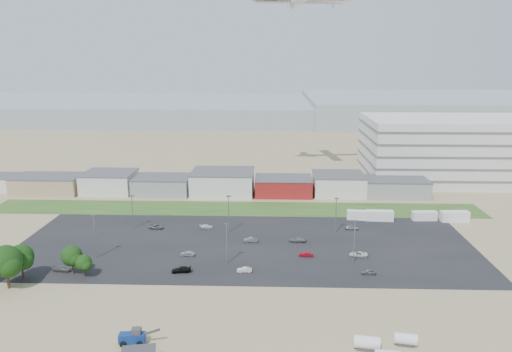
{
  "coord_description": "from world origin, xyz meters",
  "views": [
    {
      "loc": [
        12.1,
        -104.14,
        48.26
      ],
      "look_at": [
        7.77,
        22.0,
        18.19
      ],
      "focal_mm": 35.0,
      "sensor_mm": 36.0,
      "label": 1
    }
  ],
  "objects_px": {
    "parked_car_10": "(62,269)",
    "parked_car_0": "(358,254)",
    "parked_car_2": "(369,272)",
    "parked_car_12": "(297,239)",
    "parked_car_13": "(245,270)",
    "parked_car_9": "(156,227)",
    "parked_car_1": "(306,254)",
    "storage_tank_nw": "(367,342)",
    "parked_car_4": "(187,254)",
    "telehandler": "(132,336)",
    "parked_car_8": "(352,227)",
    "parked_car_3": "(181,270)",
    "box_trailer_a": "(359,215)",
    "parked_car_6": "(206,227)",
    "parked_car_7": "(251,240)"
  },
  "relations": [
    {
      "from": "parked_car_10",
      "to": "parked_car_1",
      "type": "bearing_deg",
      "value": -71.44
    },
    {
      "from": "parked_car_4",
      "to": "parked_car_2",
      "type": "bearing_deg",
      "value": 82.16
    },
    {
      "from": "telehandler",
      "to": "storage_tank_nw",
      "type": "distance_m",
      "value": 40.2
    },
    {
      "from": "parked_car_0",
      "to": "parked_car_12",
      "type": "distance_m",
      "value": 17.64
    },
    {
      "from": "parked_car_4",
      "to": "parked_car_9",
      "type": "bearing_deg",
      "value": -144.08
    },
    {
      "from": "parked_car_7",
      "to": "parked_car_10",
      "type": "bearing_deg",
      "value": -67.92
    },
    {
      "from": "parked_car_1",
      "to": "storage_tank_nw",
      "type": "bearing_deg",
      "value": 16.02
    },
    {
      "from": "box_trailer_a",
      "to": "parked_car_6",
      "type": "height_order",
      "value": "box_trailer_a"
    },
    {
      "from": "storage_tank_nw",
      "to": "parked_car_3",
      "type": "height_order",
      "value": "storage_tank_nw"
    },
    {
      "from": "parked_car_7",
      "to": "parked_car_0",
      "type": "bearing_deg",
      "value": 67.99
    },
    {
      "from": "parked_car_2",
      "to": "telehandler",
      "type": "bearing_deg",
      "value": -57.41
    },
    {
      "from": "parked_car_2",
      "to": "parked_car_12",
      "type": "relative_size",
      "value": 0.74
    },
    {
      "from": "telehandler",
      "to": "storage_tank_nw",
      "type": "xyz_separation_m",
      "value": [
        40.2,
        -0.2,
        -0.19
      ]
    },
    {
      "from": "telehandler",
      "to": "parked_car_1",
      "type": "distance_m",
      "value": 51.61
    },
    {
      "from": "parked_car_4",
      "to": "parked_car_10",
      "type": "relative_size",
      "value": 0.79
    },
    {
      "from": "parked_car_10",
      "to": "parked_car_12",
      "type": "height_order",
      "value": "parked_car_12"
    },
    {
      "from": "parked_car_0",
      "to": "parked_car_10",
      "type": "height_order",
      "value": "parked_car_10"
    },
    {
      "from": "parked_car_8",
      "to": "parked_car_10",
      "type": "distance_m",
      "value": 78.03
    },
    {
      "from": "telehandler",
      "to": "box_trailer_a",
      "type": "xyz_separation_m",
      "value": [
        50.55,
        69.82,
        -0.09
      ]
    },
    {
      "from": "parked_car_1",
      "to": "parked_car_8",
      "type": "distance_m",
      "value": 25.0
    },
    {
      "from": "parked_car_1",
      "to": "parked_car_3",
      "type": "height_order",
      "value": "parked_car_3"
    },
    {
      "from": "parked_car_3",
      "to": "parked_car_13",
      "type": "relative_size",
      "value": 1.28
    },
    {
      "from": "parked_car_12",
      "to": "parked_car_13",
      "type": "relative_size",
      "value": 1.31
    },
    {
      "from": "parked_car_9",
      "to": "parked_car_10",
      "type": "distance_m",
      "value": 33.57
    },
    {
      "from": "parked_car_0",
      "to": "parked_car_13",
      "type": "distance_m",
      "value": 29.58
    },
    {
      "from": "parked_car_10",
      "to": "parked_car_0",
      "type": "bearing_deg",
      "value": -73.09
    },
    {
      "from": "telehandler",
      "to": "storage_tank_nw",
      "type": "relative_size",
      "value": 1.65
    },
    {
      "from": "parked_car_1",
      "to": "parked_car_4",
      "type": "relative_size",
      "value": 1.01
    },
    {
      "from": "parked_car_2",
      "to": "parked_car_13",
      "type": "bearing_deg",
      "value": -90.93
    },
    {
      "from": "parked_car_8",
      "to": "parked_car_3",
      "type": "bearing_deg",
      "value": 129.6
    },
    {
      "from": "telehandler",
      "to": "parked_car_6",
      "type": "bearing_deg",
      "value": 81.26
    },
    {
      "from": "parked_car_2",
      "to": "parked_car_8",
      "type": "xyz_separation_m",
      "value": [
        0.76,
        30.35,
        0.07
      ]
    },
    {
      "from": "storage_tank_nw",
      "to": "parked_car_12",
      "type": "distance_m",
      "value": 51.25
    },
    {
      "from": "parked_car_10",
      "to": "parked_car_8",
      "type": "bearing_deg",
      "value": -58.55
    },
    {
      "from": "parked_car_8",
      "to": "parked_car_10",
      "type": "xyz_separation_m",
      "value": [
        -71.55,
        -31.14,
        0.0
      ]
    },
    {
      "from": "box_trailer_a",
      "to": "parked_car_2",
      "type": "height_order",
      "value": "box_trailer_a"
    },
    {
      "from": "telehandler",
      "to": "parked_car_10",
      "type": "xyz_separation_m",
      "value": [
        -24.66,
        29.39,
        -0.85
      ]
    },
    {
      "from": "storage_tank_nw",
      "to": "parked_car_8",
      "type": "relative_size",
      "value": 1.16
    },
    {
      "from": "telehandler",
      "to": "parked_car_6",
      "type": "distance_m",
      "value": 60.31
    },
    {
      "from": "telehandler",
      "to": "parked_car_7",
      "type": "height_order",
      "value": "telehandler"
    },
    {
      "from": "parked_car_1",
      "to": "parked_car_9",
      "type": "bearing_deg",
      "value": -109.47
    },
    {
      "from": "parked_car_0",
      "to": "parked_car_2",
      "type": "height_order",
      "value": "parked_car_0"
    },
    {
      "from": "telehandler",
      "to": "parked_car_2",
      "type": "xyz_separation_m",
      "value": [
        46.13,
        30.17,
        -0.92
      ]
    },
    {
      "from": "parked_car_2",
      "to": "parked_car_10",
      "type": "height_order",
      "value": "parked_car_10"
    },
    {
      "from": "parked_car_8",
      "to": "parked_car_0",
      "type": "bearing_deg",
      "value": -179.52
    },
    {
      "from": "parked_car_8",
      "to": "parked_car_6",
      "type": "bearing_deg",
      "value": 95.08
    },
    {
      "from": "parked_car_6",
      "to": "parked_car_12",
      "type": "height_order",
      "value": "parked_car_12"
    },
    {
      "from": "parked_car_0",
      "to": "parked_car_1",
      "type": "xyz_separation_m",
      "value": [
        -13.01,
        -0.36,
        -0.04
      ]
    },
    {
      "from": "parked_car_1",
      "to": "parked_car_3",
      "type": "bearing_deg",
      "value": -65.42
    },
    {
      "from": "parked_car_10",
      "to": "storage_tank_nw",
      "type": "bearing_deg",
      "value": -106.58
    }
  ]
}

